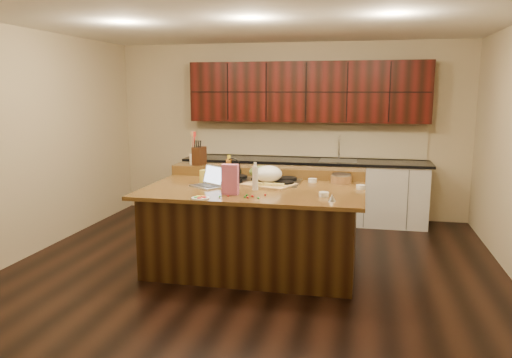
# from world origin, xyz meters

# --- Properties ---
(room) EXTENTS (5.52, 5.02, 2.72)m
(room) POSITION_xyz_m (0.00, 0.00, 1.35)
(room) COLOR black
(room) RESTS_ON ground
(island) EXTENTS (2.40, 1.60, 0.92)m
(island) POSITION_xyz_m (0.00, 0.00, 0.46)
(island) COLOR black
(island) RESTS_ON ground
(back_ledge) EXTENTS (2.40, 0.30, 0.12)m
(back_ledge) POSITION_xyz_m (0.00, 0.70, 0.98)
(back_ledge) COLOR black
(back_ledge) RESTS_ON island
(cooktop) EXTENTS (0.92, 0.52, 0.05)m
(cooktop) POSITION_xyz_m (0.00, 0.30, 0.94)
(cooktop) COLOR gray
(cooktop) RESTS_ON island
(back_counter) EXTENTS (3.70, 0.66, 2.40)m
(back_counter) POSITION_xyz_m (0.30, 2.23, 0.98)
(back_counter) COLOR silver
(back_counter) RESTS_ON ground
(kettle) EXTENTS (0.27, 0.27, 0.18)m
(kettle) POSITION_xyz_m (-0.30, 0.17, 1.06)
(kettle) COLOR black
(kettle) RESTS_ON cooktop
(green_bowl) EXTENTS (0.30, 0.30, 0.15)m
(green_bowl) POSITION_xyz_m (0.00, 0.30, 1.04)
(green_bowl) COLOR #556F2C
(green_bowl) RESTS_ON cooktop
(laptop) EXTENTS (0.42, 0.40, 0.23)m
(laptop) POSITION_xyz_m (-0.50, -0.08, 0.98)
(laptop) COLOR #B7B7BC
(laptop) RESTS_ON island
(oil_bottle) EXTENTS (0.07, 0.07, 0.27)m
(oil_bottle) POSITION_xyz_m (-0.35, 0.19, 1.06)
(oil_bottle) COLOR orange
(oil_bottle) RESTS_ON island
(vinegar_bottle) EXTENTS (0.07, 0.07, 0.25)m
(vinegar_bottle) POSITION_xyz_m (0.04, -0.16, 1.04)
(vinegar_bottle) COLOR silver
(vinegar_bottle) RESTS_ON island
(wooden_tray) EXTENTS (0.64, 0.55, 0.22)m
(wooden_tray) POSITION_xyz_m (0.12, 0.15, 1.02)
(wooden_tray) COLOR tan
(wooden_tray) RESTS_ON island
(ramekin_a) EXTENTS (0.12, 0.12, 0.04)m
(ramekin_a) POSITION_xyz_m (0.79, -0.35, 0.94)
(ramekin_a) COLOR white
(ramekin_a) RESTS_ON island
(ramekin_b) EXTENTS (0.10, 0.10, 0.04)m
(ramekin_b) POSITION_xyz_m (1.15, 0.13, 0.94)
(ramekin_b) COLOR white
(ramekin_b) RESTS_ON island
(ramekin_c) EXTENTS (0.13, 0.13, 0.04)m
(ramekin_c) POSITION_xyz_m (0.60, 0.41, 0.94)
(ramekin_c) COLOR white
(ramekin_c) RESTS_ON island
(strainer_bowl) EXTENTS (0.29, 0.29, 0.09)m
(strainer_bowl) POSITION_xyz_m (0.92, 0.43, 0.97)
(strainer_bowl) COLOR #996B3F
(strainer_bowl) RESTS_ON island
(kitchen_timer) EXTENTS (0.11, 0.11, 0.07)m
(kitchen_timer) POSITION_xyz_m (0.88, -0.55, 0.96)
(kitchen_timer) COLOR silver
(kitchen_timer) RESTS_ON island
(pink_bag) EXTENTS (0.17, 0.09, 0.31)m
(pink_bag) POSITION_xyz_m (-0.16, -0.45, 1.08)
(pink_bag) COLOR #C15A84
(pink_bag) RESTS_ON island
(candy_plate) EXTENTS (0.24, 0.24, 0.01)m
(candy_plate) POSITION_xyz_m (-0.40, -0.71, 0.93)
(candy_plate) COLOR white
(candy_plate) RESTS_ON island
(package_box) EXTENTS (0.13, 0.11, 0.15)m
(package_box) POSITION_xyz_m (-0.61, 0.10, 1.00)
(package_box) COLOR #E5DC51
(package_box) RESTS_ON island
(utensil_crock) EXTENTS (0.15, 0.15, 0.14)m
(utensil_crock) POSITION_xyz_m (-0.95, 0.70, 1.11)
(utensil_crock) COLOR white
(utensil_crock) RESTS_ON back_ledge
(knife_block) EXTENTS (0.15, 0.21, 0.23)m
(knife_block) POSITION_xyz_m (-0.88, 0.70, 1.15)
(knife_block) COLOR black
(knife_block) RESTS_ON back_ledge
(gumdrop_0) EXTENTS (0.02, 0.02, 0.02)m
(gumdrop_0) POSITION_xyz_m (0.08, -0.51, 0.93)
(gumdrop_0) COLOR red
(gumdrop_0) RESTS_ON island
(gumdrop_1) EXTENTS (0.02, 0.02, 0.02)m
(gumdrop_1) POSITION_xyz_m (0.16, -0.60, 0.93)
(gumdrop_1) COLOR #198C26
(gumdrop_1) RESTS_ON island
(gumdrop_2) EXTENTS (0.02, 0.02, 0.02)m
(gumdrop_2) POSITION_xyz_m (0.20, -0.43, 0.93)
(gumdrop_2) COLOR red
(gumdrop_2) RESTS_ON island
(gumdrop_3) EXTENTS (0.02, 0.02, 0.02)m
(gumdrop_3) POSITION_xyz_m (0.02, -0.57, 0.93)
(gumdrop_3) COLOR #198C26
(gumdrop_3) RESTS_ON island
(gumdrop_4) EXTENTS (0.02, 0.02, 0.02)m
(gumdrop_4) POSITION_xyz_m (0.09, -0.53, 0.93)
(gumdrop_4) COLOR red
(gumdrop_4) RESTS_ON island
(gumdrop_5) EXTENTS (0.02, 0.02, 0.02)m
(gumdrop_5) POSITION_xyz_m (-0.23, -0.62, 0.93)
(gumdrop_5) COLOR #198C26
(gumdrop_5) RESTS_ON island
(gumdrop_6) EXTENTS (0.02, 0.02, 0.02)m
(gumdrop_6) POSITION_xyz_m (-0.15, -0.56, 0.93)
(gumdrop_6) COLOR red
(gumdrop_6) RESTS_ON island
(gumdrop_7) EXTENTS (0.02, 0.02, 0.02)m
(gumdrop_7) POSITION_xyz_m (0.02, -0.49, 0.93)
(gumdrop_7) COLOR #198C26
(gumdrop_7) RESTS_ON island
(gumdrop_8) EXTENTS (0.02, 0.02, 0.02)m
(gumdrop_8) POSITION_xyz_m (0.06, -0.60, 0.93)
(gumdrop_8) COLOR red
(gumdrop_8) RESTS_ON island
(gumdrop_9) EXTENTS (0.02, 0.02, 0.02)m
(gumdrop_9) POSITION_xyz_m (-0.13, -0.47, 0.93)
(gumdrop_9) COLOR #198C26
(gumdrop_9) RESTS_ON island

